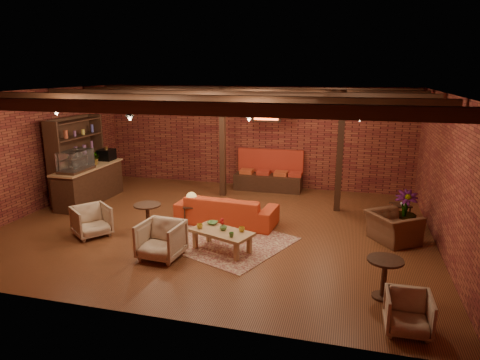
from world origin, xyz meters
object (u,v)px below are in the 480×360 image
(side_table_lamp, at_px, (192,200))
(armchair_a, at_px, (91,219))
(round_table_right, at_px, (384,272))
(armchair_right, at_px, (393,223))
(armchair_b, at_px, (161,238))
(coffee_table, at_px, (222,233))
(plant_tall, at_px, (409,171))
(sofa, at_px, (227,209))
(side_table_book, at_px, (401,206))
(armchair_far, at_px, (408,311))
(round_table_left, at_px, (148,213))

(side_table_lamp, bearing_deg, armchair_a, -145.60)
(round_table_right, bearing_deg, side_table_lamp, 150.06)
(side_table_lamp, relative_size, armchair_right, 0.80)
(armchair_b, bearing_deg, armchair_a, 165.83)
(coffee_table, xyz_separation_m, armchair_a, (-3.12, 0.05, -0.01))
(coffee_table, distance_m, armchair_b, 1.25)
(side_table_lamp, bearing_deg, round_table_right, -29.94)
(plant_tall, bearing_deg, side_table_lamp, -169.38)
(armchair_a, distance_m, armchair_b, 2.16)
(sofa, relative_size, armchair_a, 3.17)
(armchair_b, xyz_separation_m, side_table_book, (4.84, 3.46, 0.01))
(coffee_table, relative_size, armchair_a, 1.85)
(sofa, xyz_separation_m, side_table_book, (4.14, 1.20, 0.07))
(side_table_lamp, height_order, plant_tall, plant_tall)
(plant_tall, bearing_deg, armchair_far, -94.81)
(round_table_left, bearing_deg, coffee_table, -17.67)
(plant_tall, bearing_deg, armchair_a, -161.96)
(round_table_left, relative_size, armchair_far, 1.01)
(round_table_left, height_order, armchair_far, round_table_left)
(armchair_far, bearing_deg, side_table_lamp, 142.61)
(armchair_b, distance_m, plant_tall, 5.79)
(coffee_table, xyz_separation_m, plant_tall, (3.81, 2.30, 1.03))
(armchair_b, height_order, plant_tall, plant_tall)
(side_table_lamp, distance_m, armchair_right, 4.68)
(armchair_b, height_order, armchair_far, armchair_b)
(armchair_far, bearing_deg, armchair_right, 88.30)
(round_table_right, bearing_deg, armchair_a, 169.29)
(side_table_lamp, height_order, round_table_right, side_table_lamp)
(side_table_lamp, relative_size, round_table_right, 1.18)
(side_table_book, bearing_deg, armchair_far, -93.78)
(armchair_a, bearing_deg, armchair_right, -40.53)
(coffee_table, bearing_deg, plant_tall, 31.12)
(side_table_lamp, distance_m, armchair_a, 2.35)
(side_table_lamp, distance_m, plant_tall, 5.16)
(armchair_right, height_order, side_table_book, armchair_right)
(coffee_table, height_order, round_table_left, coffee_table)
(armchair_right, xyz_separation_m, plant_tall, (0.32, 0.87, 0.98))
(armchair_a, distance_m, armchair_far, 6.89)
(armchair_b, height_order, side_table_book, armchair_b)
(sofa, distance_m, side_table_lamp, 0.89)
(side_table_book, height_order, plant_tall, plant_tall)
(armchair_b, distance_m, armchair_far, 4.73)
(side_table_lamp, height_order, armchair_right, armchair_right)
(armchair_a, xyz_separation_m, armchair_right, (6.61, 1.39, 0.05))
(armchair_a, height_order, armchair_b, armchair_b)
(armchair_right, xyz_separation_m, side_table_book, (0.28, 1.39, -0.01))
(coffee_table, relative_size, armchair_b, 1.73)
(armchair_a, xyz_separation_m, armchair_far, (6.56, -2.10, -0.06))
(side_table_book, bearing_deg, armchair_a, -158.06)
(coffee_table, relative_size, round_table_right, 2.07)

